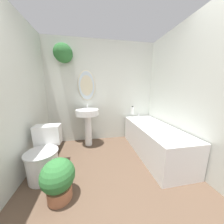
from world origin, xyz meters
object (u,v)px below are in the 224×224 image
bathtub (153,139)px  shampoo_bottle (132,110)px  toilet (45,156)px  potted_plant (58,178)px  pedestal_sink (88,119)px

bathtub → shampoo_bottle: size_ratio=7.85×
toilet → potted_plant: bearing=-56.0°
shampoo_bottle → potted_plant: bearing=-134.6°
pedestal_sink → potted_plant: (-0.31, -1.29, -0.35)m
toilet → bathtub: bearing=7.2°
potted_plant → shampoo_bottle: bearing=45.4°
toilet → potted_plant: (0.31, -0.47, -0.03)m
toilet → bathtub: size_ratio=0.43×
toilet → bathtub: (1.92, 0.24, 0.00)m
toilet → shampoo_bottle: size_ratio=3.38×
shampoo_bottle → pedestal_sink: bearing=-171.8°
toilet → pedestal_sink: pedestal_sink is taller
bathtub → potted_plant: bearing=-156.2°
bathtub → potted_plant: size_ratio=3.24×
toilet → pedestal_sink: 1.09m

